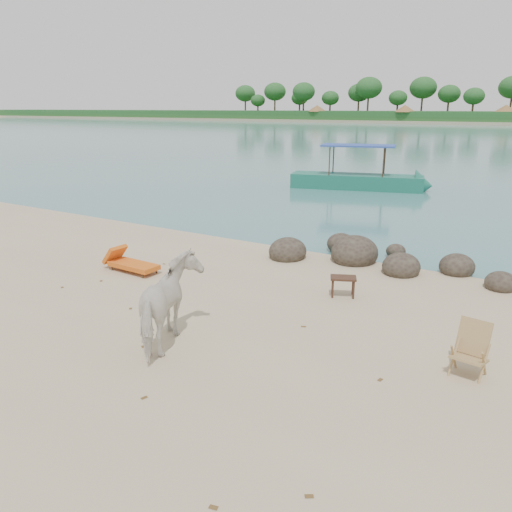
{
  "coord_description": "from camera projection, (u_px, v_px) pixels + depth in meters",
  "views": [
    {
      "loc": [
        5.24,
        -6.8,
        4.08
      ],
      "look_at": [
        -0.14,
        2.0,
        1.0
      ],
      "focal_mm": 35.0,
      "sensor_mm": 36.0,
      "label": 1
    }
  ],
  "objects": [
    {
      "name": "dead_leaves",
      "position": [
        196.0,
        333.0,
        9.37
      ],
      "size": [
        8.87,
        6.34,
        0.0
      ],
      "color": "brown",
      "rests_on": "ground"
    },
    {
      "name": "deck_chair",
      "position": [
        470.0,
        353.0,
        7.75
      ],
      "size": [
        0.62,
        0.66,
        0.84
      ],
      "primitive_type": null,
      "rotation": [
        0.0,
        0.0,
        -0.14
      ],
      "color": "#9D8A4E",
      "rests_on": "ground"
    },
    {
      "name": "lounge_chair",
      "position": [
        134.0,
        263.0,
        12.74
      ],
      "size": [
        1.73,
        0.66,
        0.51
      ],
      "primitive_type": null,
      "rotation": [
        0.0,
        0.0,
        -0.04
      ],
      "color": "orange",
      "rests_on": "ground"
    },
    {
      "name": "cow",
      "position": [
        171.0,
        305.0,
        8.67
      ],
      "size": [
        1.53,
        2.02,
        1.55
      ],
      "primitive_type": "imported",
      "rotation": [
        0.0,
        0.0,
        3.57
      ],
      "color": "white",
      "rests_on": "ground"
    },
    {
      "name": "side_table",
      "position": [
        343.0,
        288.0,
        11.08
      ],
      "size": [
        0.66,
        0.56,
        0.45
      ],
      "primitive_type": null,
      "rotation": [
        0.0,
        0.0,
        0.42
      ],
      "color": "#321B14",
      "rests_on": "ground"
    },
    {
      "name": "boulders",
      "position": [
        367.0,
        258.0,
        13.47
      ],
      "size": [
        6.28,
        2.77,
        0.95
      ],
      "rotation": [
        0.0,
        0.0,
        0.35
      ],
      "color": "#2E251F",
      "rests_on": "ground"
    },
    {
      "name": "boat_near",
      "position": [
        358.0,
        152.0,
        25.84
      ],
      "size": [
        7.76,
        3.61,
        3.67
      ],
      "primitive_type": null,
      "rotation": [
        0.0,
        0.0,
        0.26
      ],
      "color": "#196451",
      "rests_on": "water"
    }
  ]
}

